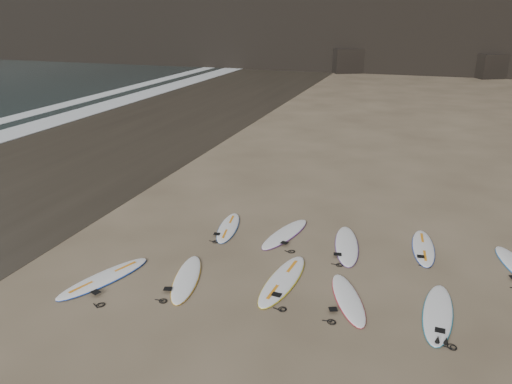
% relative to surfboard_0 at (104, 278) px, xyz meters
% --- Properties ---
extents(ground, '(240.00, 240.00, 0.00)m').
position_rel_surfboard_0_xyz_m(ground, '(4.60, 1.09, -0.05)').
color(ground, '#897559').
rests_on(ground, ground).
extents(wet_sand, '(12.00, 200.00, 0.01)m').
position_rel_surfboard_0_xyz_m(wet_sand, '(-8.40, 11.09, -0.04)').
color(wet_sand, '#383026').
rests_on(wet_sand, ground).
extents(foam_near, '(2.20, 200.00, 0.05)m').
position_rel_surfboard_0_xyz_m(foam_near, '(-13.90, 11.09, -0.02)').
color(foam_near, white).
rests_on(foam_near, ground).
extents(surfboard_0, '(1.50, 2.70, 0.10)m').
position_rel_surfboard_0_xyz_m(surfboard_0, '(0.00, 0.00, 0.00)').
color(surfboard_0, white).
rests_on(surfboard_0, ground).
extents(surfboard_1, '(1.18, 2.47, 0.09)m').
position_rel_surfboard_0_xyz_m(surfboard_1, '(1.96, 0.64, -0.00)').
color(surfboard_1, white).
rests_on(surfboard_1, ground).
extents(surfboard_2, '(0.88, 2.77, 0.10)m').
position_rel_surfboard_0_xyz_m(surfboard_2, '(4.25, 1.32, 0.00)').
color(surfboard_2, white).
rests_on(surfboard_2, ground).
extents(surfboard_3, '(1.38, 2.32, 0.08)m').
position_rel_surfboard_0_xyz_m(surfboard_3, '(5.92, 0.99, -0.01)').
color(surfboard_3, white).
rests_on(surfboard_3, ground).
extents(surfboard_4, '(0.73, 2.57, 0.09)m').
position_rel_surfboard_0_xyz_m(surfboard_4, '(7.89, 1.04, -0.00)').
color(surfboard_4, white).
rests_on(surfboard_4, ground).
extents(surfboard_5, '(0.95, 2.34, 0.08)m').
position_rel_surfboard_0_xyz_m(surfboard_5, '(1.80, 3.86, -0.01)').
color(surfboard_5, white).
rests_on(surfboard_5, ground).
extents(surfboard_6, '(1.18, 2.57, 0.09)m').
position_rel_surfboard_0_xyz_m(surfboard_6, '(3.58, 3.96, -0.00)').
color(surfboard_6, white).
rests_on(surfboard_6, ground).
extents(surfboard_7, '(1.10, 2.68, 0.09)m').
position_rel_surfboard_0_xyz_m(surfboard_7, '(5.45, 3.77, -0.00)').
color(surfboard_7, white).
rests_on(surfboard_7, ground).
extents(surfboard_8, '(0.77, 2.43, 0.09)m').
position_rel_surfboard_0_xyz_m(surfboard_8, '(7.52, 4.32, -0.00)').
color(surfboard_8, white).
rests_on(surfboard_8, ground).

